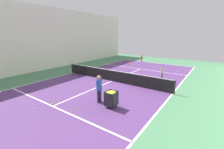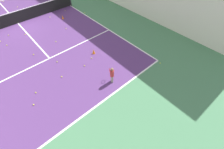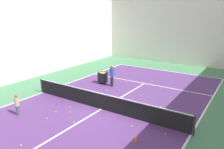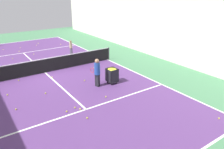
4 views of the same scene
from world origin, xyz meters
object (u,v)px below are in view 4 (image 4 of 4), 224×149
Objects in this scene: coach_at_net at (97,71)px; child_midcourt at (71,46)px; tennis_net at (44,66)px; ball_cart at (112,73)px.

child_midcourt is (-1.52, -6.86, -0.26)m from coach_at_net.
tennis_net is 8.72× the size of child_midcourt.
coach_at_net is at bearing -6.78° from ball_cart.
child_midcourt is at bearing -137.21° from tennis_net.
coach_at_net is 1.77× the size of ball_cart.
tennis_net is 4.23m from coach_at_net.
coach_at_net reaches higher than child_midcourt.
child_midcourt reaches higher than ball_cart.
coach_at_net is 0.98m from ball_cart.
tennis_net is at bearing -55.32° from ball_cart.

